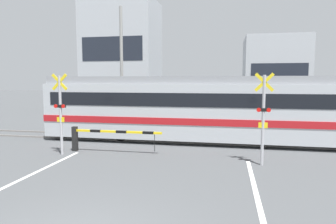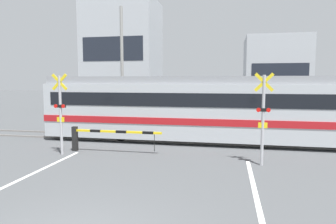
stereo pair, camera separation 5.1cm
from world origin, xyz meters
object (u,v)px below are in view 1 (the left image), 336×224
at_px(crossing_barrier_near, 97,135).
at_px(crossing_signal_left, 61,110).
at_px(commuter_train, 249,108).
at_px(crossing_signal_right, 263,115).
at_px(crossing_barrier_far, 227,120).
at_px(pedestrian, 165,110).

height_order(crossing_barrier_near, crossing_signal_left, crossing_signal_left).
height_order(commuter_train, crossing_signal_right, crossing_signal_right).
xyz_separation_m(crossing_barrier_near, crossing_signal_right, (6.71, -0.73, 1.12)).
bearing_deg(commuter_train, crossing_barrier_far, 108.95).
xyz_separation_m(crossing_barrier_near, pedestrian, (1.17, 8.49, 0.26)).
distance_m(commuter_train, crossing_signal_right, 3.87).
height_order(crossing_signal_left, pedestrian, crossing_signal_left).
height_order(commuter_train, pedestrian, commuter_train).
bearing_deg(crossing_barrier_far, crossing_signal_right, -79.62).
bearing_deg(crossing_barrier_near, commuter_train, 25.79).
bearing_deg(crossing_signal_right, pedestrian, 121.02).
relative_size(commuter_train, crossing_barrier_far, 5.12).
distance_m(crossing_barrier_near, pedestrian, 8.57).
height_order(crossing_barrier_far, crossing_signal_left, crossing_signal_left).
relative_size(commuter_train, crossing_barrier_near, 5.12).
distance_m(crossing_signal_left, crossing_signal_right, 7.97).
relative_size(crossing_barrier_far, crossing_signal_right, 1.19).
bearing_deg(commuter_train, pedestrian, 134.81).
bearing_deg(crossing_barrier_near, pedestrian, 82.17).
height_order(crossing_barrier_near, pedestrian, pedestrian).
bearing_deg(commuter_train, crossing_signal_left, -153.49).
relative_size(crossing_signal_left, crossing_signal_right, 1.00).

